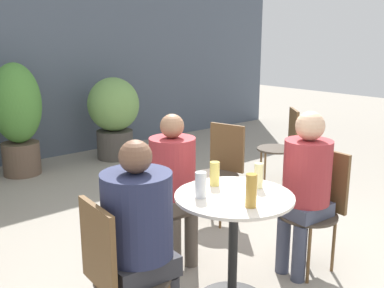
{
  "coord_description": "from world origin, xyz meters",
  "views": [
    {
      "loc": [
        -2.01,
        -1.86,
        1.72
      ],
      "look_at": [
        -0.1,
        0.35,
        1.0
      ],
      "focal_mm": 42.0,
      "sensor_mm": 36.0,
      "label": 1
    }
  ],
  "objects": [
    {
      "name": "bistro_chair_3",
      "position": [
        0.85,
        1.03,
        0.53
      ],
      "size": [
        0.46,
        0.44,
        0.89
      ],
      "rotation": [
        0.0,
        0.0,
        4.95
      ],
      "color": "#42382D",
      "rests_on": "ground_plane"
    },
    {
      "name": "potted_plant_2",
      "position": [
        1.2,
        3.52,
        0.65
      ],
      "size": [
        0.71,
        0.71,
        1.14
      ],
      "color": "#47423D",
      "rests_on": "ground_plane"
    },
    {
      "name": "seated_person_2",
      "position": [
        -0.76,
        0.01,
        0.7
      ],
      "size": [
        0.4,
        0.38,
        1.19
      ],
      "rotation": [
        0.0,
        0.0,
        1.49
      ],
      "color": "#2D2D33",
      "rests_on": "ground_plane"
    },
    {
      "name": "bistro_chair_4",
      "position": [
        2.05,
        1.22,
        0.53
      ],
      "size": [
        0.49,
        0.49,
        0.89
      ],
      "rotation": [
        0.0,
        0.0,
        4.01
      ],
      "color": "#42382D",
      "rests_on": "ground_plane"
    },
    {
      "name": "storefront_wall",
      "position": [
        0.0,
        4.17,
        1.5
      ],
      "size": [
        10.0,
        0.06,
        3.0
      ],
      "color": "#4C5666",
      "rests_on": "ground_plane"
    },
    {
      "name": "cafe_table_near",
      "position": [
        -0.1,
        -0.05,
        0.54
      ],
      "size": [
        0.74,
        0.74,
        0.75
      ],
      "color": "black",
      "rests_on": "ground_plane"
    },
    {
      "name": "bistro_chair_1",
      "position": [
        -0.03,
        0.78,
        0.53
      ],
      "size": [
        0.43,
        0.43,
        0.89
      ],
      "rotation": [
        0.0,
        0.0,
        -0.08
      ],
      "color": "#42382D",
      "rests_on": "ground_plane"
    },
    {
      "name": "beer_glass_0",
      "position": [
        -0.28,
        0.06,
        0.83
      ],
      "size": [
        0.07,
        0.07,
        0.16
      ],
      "color": "silver",
      "rests_on": "cafe_table_near"
    },
    {
      "name": "bistro_chair_0",
      "position": [
        0.73,
        -0.11,
        0.53
      ],
      "size": [
        0.43,
        0.43,
        0.89
      ],
      "rotation": [
        0.0,
        0.0,
        -1.65
      ],
      "color": "#42382D",
      "rests_on": "ground_plane"
    },
    {
      "name": "beer_glass_1",
      "position": [
        -0.17,
        -0.25,
        0.85
      ],
      "size": [
        0.07,
        0.07,
        0.2
      ],
      "color": "#B28433",
      "rests_on": "cafe_table_near"
    },
    {
      "name": "beer_glass_3",
      "position": [
        -0.06,
        0.17,
        0.83
      ],
      "size": [
        0.06,
        0.06,
        0.16
      ],
      "color": "#DBC65B",
      "rests_on": "cafe_table_near"
    },
    {
      "name": "seated_person_1",
      "position": [
        -0.04,
        0.62,
        0.69
      ],
      "size": [
        0.34,
        0.36,
        1.16
      ],
      "rotation": [
        0.0,
        0.0,
        -0.08
      ],
      "color": "brown",
      "rests_on": "ground_plane"
    },
    {
      "name": "potted_plant_1",
      "position": [
        -0.09,
        3.62,
        0.76
      ],
      "size": [
        0.59,
        0.59,
        1.39
      ],
      "color": "brown",
      "rests_on": "ground_plane"
    },
    {
      "name": "beer_glass_2",
      "position": [
        0.12,
        -0.05,
        0.83
      ],
      "size": [
        0.06,
        0.06,
        0.16
      ],
      "color": "beige",
      "rests_on": "cafe_table_near"
    },
    {
      "name": "bistro_chair_2",
      "position": [
        -0.92,
        0.02,
        0.53
      ],
      "size": [
        0.43,
        0.43,
        0.89
      ],
      "rotation": [
        0.0,
        0.0,
        1.49
      ],
      "color": "#42382D",
      "rests_on": "ground_plane"
    },
    {
      "name": "seated_person_0",
      "position": [
        0.57,
        -0.1,
        0.71
      ],
      "size": [
        0.35,
        0.34,
        1.2
      ],
      "rotation": [
        0.0,
        0.0,
        4.63
      ],
      "color": "#42475B",
      "rests_on": "ground_plane"
    }
  ]
}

